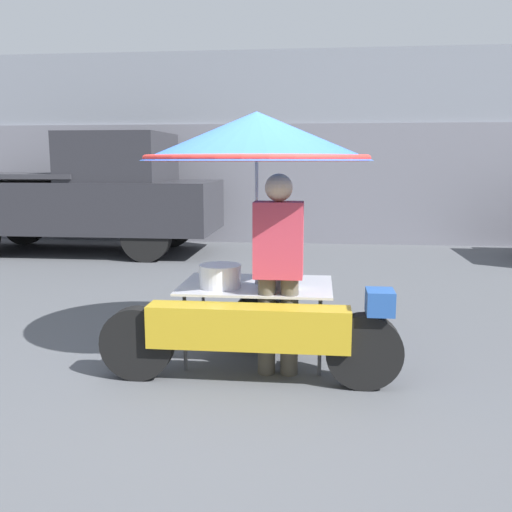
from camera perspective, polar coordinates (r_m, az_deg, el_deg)
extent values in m
plane|color=#4C4F54|center=(4.38, -1.91, -13.07)|extent=(36.00, 36.00, 0.00)
cube|color=gray|center=(12.67, 3.71, 10.61)|extent=(28.00, 2.00, 3.83)
cube|color=slate|center=(11.65, 3.44, 7.17)|extent=(23.80, 0.06, 2.40)
cylinder|color=black|center=(4.36, 10.76, -9.36)|extent=(0.57, 0.14, 0.57)
cylinder|color=black|center=(4.56, -11.78, -8.54)|extent=(0.57, 0.14, 0.57)
cube|color=#B7931E|center=(4.33, -0.78, -7.10)|extent=(1.53, 0.24, 0.32)
cube|color=#234C93|center=(4.26, 12.29, -4.52)|extent=(0.20, 0.24, 0.18)
cylinder|color=black|center=(5.18, 0.38, -6.44)|extent=(0.51, 0.14, 0.51)
cylinder|color=#515156|center=(4.54, 6.41, -8.09)|extent=(0.03, 0.03, 0.63)
cylinder|color=#515156|center=(5.25, 6.41, -5.65)|extent=(0.03, 0.03, 0.63)
cylinder|color=#515156|center=(4.66, -7.11, -7.63)|extent=(0.03, 0.03, 0.63)
cylinder|color=#515156|center=(5.35, -5.29, -5.33)|extent=(0.03, 0.03, 0.63)
cube|color=#B2B2B7|center=(4.84, 0.07, -2.94)|extent=(1.27, 0.87, 0.02)
cylinder|color=#B2B2B7|center=(4.75, 0.07, 3.28)|extent=(0.03, 0.03, 1.03)
cone|color=blue|center=(4.73, 0.07, 11.90)|extent=(1.89, 1.89, 0.39)
torus|color=red|center=(4.72, 0.07, 9.77)|extent=(1.85, 1.85, 0.05)
cylinder|color=silver|center=(4.71, -3.60, -2.01)|extent=(0.35, 0.35, 0.19)
cylinder|color=silver|center=(4.67, 2.61, -2.24)|extent=(0.26, 0.26, 0.16)
cylinder|color=#4C473D|center=(4.55, 1.07, -6.97)|extent=(0.14, 0.14, 0.79)
cylinder|color=#4C473D|center=(4.54, 3.35, -7.03)|extent=(0.14, 0.14, 0.79)
cube|color=#C13847|center=(4.39, 2.26, 1.62)|extent=(0.38, 0.22, 0.59)
sphere|color=tan|center=(4.36, 2.30, 6.85)|extent=(0.21, 0.21, 0.21)
cylinder|color=black|center=(9.70, -10.93, 1.86)|extent=(0.83, 0.24, 0.83)
cylinder|color=black|center=(11.30, -8.44, 3.01)|extent=(0.83, 0.24, 0.83)
cylinder|color=black|center=(12.42, -22.17, 2.99)|extent=(0.83, 0.24, 0.83)
cube|color=#28282D|center=(10.97, -17.36, 4.84)|extent=(5.07, 1.97, 0.90)
cube|color=#28282D|center=(10.64, -13.53, 9.60)|extent=(1.72, 1.81, 0.85)
cube|color=#2D2D33|center=(11.38, -22.22, 7.49)|extent=(2.64, 1.89, 0.08)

